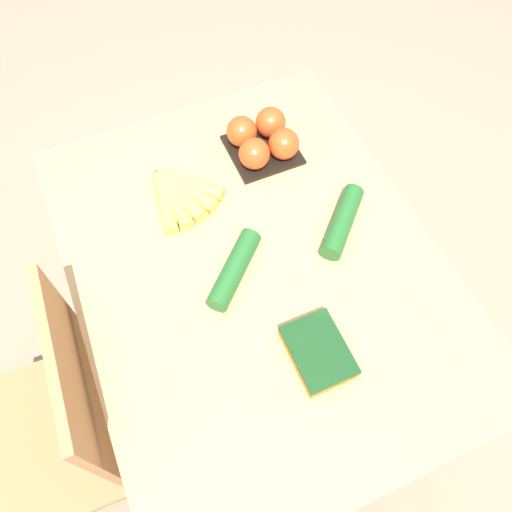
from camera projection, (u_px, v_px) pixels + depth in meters
The scene contains 8 objects.
ground_plane at pixel (256, 362), 1.85m from camera, with size 12.00×12.00×0.00m, color gray.
dining_table at pixel (256, 284), 1.30m from camera, with size 1.13×0.86×0.75m.
chair at pixel (63, 428), 1.26m from camera, with size 0.43×0.41×0.93m.
banana_bunch at pixel (178, 194), 1.28m from camera, with size 0.20×0.19×0.04m.
tomato_pack at pixel (263, 139), 1.34m from camera, with size 0.18×0.18×0.09m.
carrot_bag at pixel (318, 352), 1.06m from camera, with size 0.16×0.12×0.04m.
cucumber_near at pixel (234, 269), 1.16m from camera, with size 0.18×0.18×0.05m.
cucumber_far at pixel (342, 221), 1.23m from camera, with size 0.18×0.18×0.05m.
Camera 1 is at (-0.54, 0.24, 1.80)m, focal length 35.00 mm.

